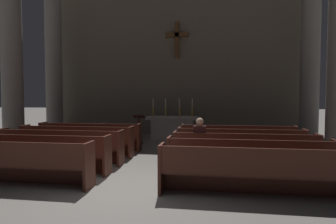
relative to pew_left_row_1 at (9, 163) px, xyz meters
name	(u,v)px	position (x,y,z in m)	size (l,w,h in m)	color
ground_plane	(125,190)	(2.51, 0.04, -0.48)	(80.00, 80.00, 0.00)	gray
pew_left_row_1	(9,163)	(0.00, 0.00, 0.00)	(3.60, 0.50, 0.95)	#4C2319
pew_left_row_2	(38,153)	(0.00, 1.03, 0.00)	(3.60, 0.50, 0.95)	#4C2319
pew_left_row_3	(59,146)	(0.00, 2.06, 0.00)	(3.60, 0.50, 0.95)	#4C2319
pew_left_row_4	(76,141)	(0.00, 3.09, 0.00)	(3.60, 0.50, 0.95)	#4C2319
pew_left_row_5	(90,136)	(0.00, 4.12, 0.00)	(3.60, 0.50, 0.95)	#4C2319
pew_right_row_1	(256,172)	(5.02, 0.00, 0.00)	(3.60, 0.50, 0.95)	#4C2319
pew_right_row_2	(249,160)	(5.02, 1.03, 0.00)	(3.60, 0.50, 0.95)	#4C2319
pew_right_row_3	(244,151)	(5.02, 2.06, 0.00)	(3.60, 0.50, 0.95)	#4C2319
pew_right_row_4	(240,145)	(5.02, 3.09, 0.00)	(3.60, 0.50, 0.95)	#4C2319
pew_right_row_5	(237,140)	(5.02, 4.12, 0.00)	(3.60, 0.50, 0.95)	#4C2319
column_left_second	(11,46)	(-3.12, 4.40, 3.23)	(1.13, 1.13, 7.60)	gray
column_left_third	(54,57)	(-3.12, 7.31, 3.23)	(1.13, 1.13, 7.60)	gray
column_right_third	(310,51)	(8.14, 7.31, 3.23)	(1.13, 1.13, 7.60)	gray
altar	(172,127)	(2.51, 7.00, 0.06)	(2.20, 0.90, 1.01)	#BCB7AD
candlestick_outer_left	(153,110)	(1.66, 7.00, 0.78)	(0.16, 0.16, 0.77)	#B79338
candlestick_inner_left	(166,110)	(2.21, 7.00, 0.78)	(0.16, 0.16, 0.77)	#B79338
candlestick_inner_right	(179,111)	(2.81, 7.00, 0.78)	(0.16, 0.16, 0.77)	#B79338
candlestick_outer_right	(192,111)	(3.36, 7.00, 0.78)	(0.16, 0.16, 0.77)	#B79338
apse_with_cross	(177,50)	(2.51, 8.77, 3.65)	(12.47, 0.45, 8.26)	#706656
lectern	(139,130)	(1.34, 5.80, 0.07)	(0.44, 0.36, 1.15)	#4C2319
lone_worshipper	(200,142)	(3.90, 2.10, 0.22)	(0.32, 0.43, 1.32)	#26262B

